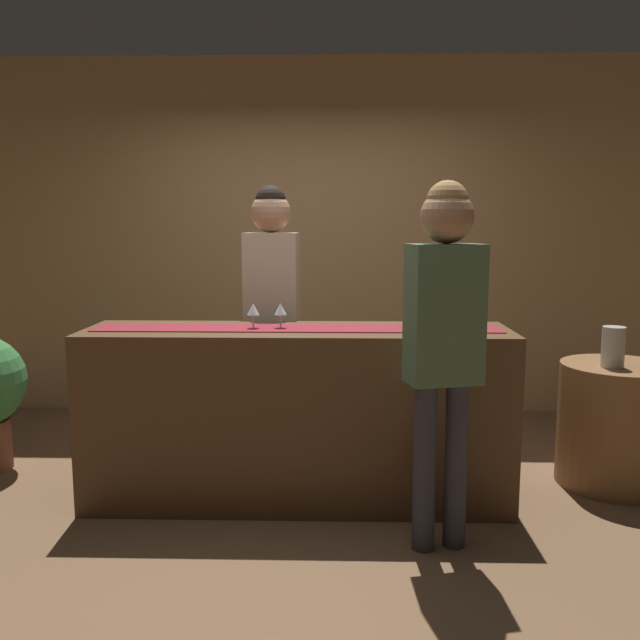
# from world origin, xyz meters

# --- Properties ---
(ground_plane) EXTENTS (10.00, 10.00, 0.00)m
(ground_plane) POSITION_xyz_m (0.00, 0.00, 0.00)
(ground_plane) COLOR brown
(back_wall) EXTENTS (6.00, 0.12, 2.90)m
(back_wall) POSITION_xyz_m (0.00, 1.90, 1.45)
(back_wall) COLOR tan
(back_wall) RESTS_ON ground
(bar_counter) EXTENTS (2.37, 0.60, 0.99)m
(bar_counter) POSITION_xyz_m (0.00, 0.00, 0.50)
(bar_counter) COLOR #543821
(bar_counter) RESTS_ON ground
(counter_runner_cloth) EXTENTS (2.25, 0.28, 0.01)m
(counter_runner_cloth) POSITION_xyz_m (0.00, 0.00, 1.00)
(counter_runner_cloth) COLOR maroon
(counter_runner_cloth) RESTS_ON bar_counter
(wine_bottle_green) EXTENTS (0.07, 0.07, 0.30)m
(wine_bottle_green) POSITION_xyz_m (0.63, 0.05, 1.11)
(wine_bottle_green) COLOR #194723
(wine_bottle_green) RESTS_ON bar_counter
(wine_bottle_amber) EXTENTS (0.07, 0.07, 0.30)m
(wine_bottle_amber) POSITION_xyz_m (0.78, 0.07, 1.11)
(wine_bottle_amber) COLOR brown
(wine_bottle_amber) RESTS_ON bar_counter
(wine_glass_near_customer) EXTENTS (0.07, 0.07, 0.14)m
(wine_glass_near_customer) POSITION_xyz_m (-0.09, 0.00, 1.10)
(wine_glass_near_customer) COLOR silver
(wine_glass_near_customer) RESTS_ON bar_counter
(wine_glass_mid_counter) EXTENTS (0.07, 0.07, 0.14)m
(wine_glass_mid_counter) POSITION_xyz_m (-0.24, -0.01, 1.10)
(wine_glass_mid_counter) COLOR silver
(wine_glass_mid_counter) RESTS_ON bar_counter
(bartender) EXTENTS (0.35, 0.25, 1.81)m
(bartender) POSITION_xyz_m (-0.20, 0.58, 1.14)
(bartender) COLOR #26262B
(bartender) RESTS_ON ground
(customer_sipping) EXTENTS (0.38, 0.27, 1.77)m
(customer_sipping) POSITION_xyz_m (0.72, -0.56, 1.11)
(customer_sipping) COLOR #33333D
(customer_sipping) RESTS_ON ground
(round_side_table) EXTENTS (0.68, 0.68, 0.74)m
(round_side_table) POSITION_xyz_m (1.91, 0.28, 0.37)
(round_side_table) COLOR brown
(round_side_table) RESTS_ON ground
(vase_on_side_table) EXTENTS (0.13, 0.13, 0.24)m
(vase_on_side_table) POSITION_xyz_m (1.84, 0.21, 0.86)
(vase_on_side_table) COLOR #B7B2A8
(vase_on_side_table) RESTS_ON round_side_table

